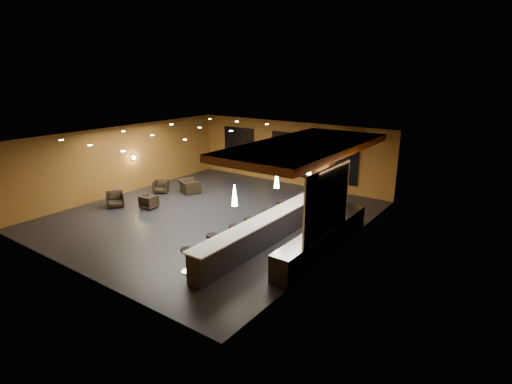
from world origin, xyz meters
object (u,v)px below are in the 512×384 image
Objects in this scene: pendant_1 at (277,179)px; bar_stool_4 at (268,216)px; staff_a at (319,207)px; bar_stool_6 at (298,202)px; bar_stool_0 at (187,257)px; bar_stool_3 at (249,225)px; staff_b at (332,200)px; staff_c at (335,208)px; armchair_a at (115,199)px; pendant_2 at (309,166)px; armchair_c at (161,187)px; bar_stool_2 at (234,233)px; bar_counter at (269,230)px; bar_stool_1 at (212,243)px; bar_stool_5 at (281,208)px; armchair_d at (189,186)px; prep_counter at (323,240)px; armchair_b at (149,202)px; pendant_0 at (235,195)px; column at (325,172)px.

bar_stool_4 is (-0.81, 0.65, -1.84)m from pendant_1.
staff_a is 1.93m from bar_stool_6.
bar_stool_3 is (-0.01, 3.33, 0.00)m from bar_stool_0.
staff_b is 2.12× the size of bar_stool_3.
armchair_a is (-9.55, -3.57, -0.50)m from staff_c.
pendant_1 reaches higher than bar_stool_6.
pendant_2 is 0.96× the size of armchair_c.
bar_stool_2 is (-1.64, -3.43, -0.36)m from staff_a.
bar_stool_6 reaches higher than armchair_c.
bar_counter is 3.11m from staff_c.
staff_c is 2.10× the size of bar_stool_6.
bar_counter is 4.38× the size of staff_a.
bar_stool_6 is (-0.68, 3.40, 0.03)m from bar_counter.
bar_stool_5 reaches higher than bar_stool_1.
staff_c is at bearing -28.72° from armchair_c.
armchair_d is (-6.94, 2.36, -2.01)m from pendant_1.
staff_c is at bearing 104.92° from prep_counter.
armchair_b is at bearing -27.70° from armchair_a.
bar_stool_2 is 3.31m from bar_stool_5.
staff_b is at bearing 54.92° from bar_stool_4.
pendant_0 reaches higher than staff_c.
bar_counter is 2.29× the size of column.
armchair_d reaches higher than armchair_c.
armchair_a is 7.78m from bar_stool_0.
staff_b is 2.47× the size of armchair_b.
pendant_2 is 1.99m from bar_stool_6.
pendant_1 is at bearing -114.48° from staff_b.
pendant_1 is at bearing 90.00° from bar_counter.
armchair_d is (-0.25, 2.90, 0.02)m from armchair_b.
staff_a reaches higher than armchair_a.
bar_stool_1 is 0.99× the size of bar_stool_2.
bar_counter is 2.36m from bar_stool_1.
bar_counter is at bearing 55.44° from bar_stool_2.
armchair_a is at bearing 160.40° from bar_stool_0.
staff_a is 2.28× the size of bar_stool_4.
staff_a reaches higher than staff_b.
bar_stool_5 is (-2.24, -0.54, -0.31)m from staff_c.
staff_b is at bearing 6.01° from bar_stool_6.
armchair_a is 0.97× the size of bar_stool_6.
prep_counter is 2.20m from staff_a.
column reaches higher than armchair_b.
staff_a is 2.13× the size of bar_stool_2.
bar_stool_2 reaches higher than armchair_a.
bar_stool_4 is 1.06m from bar_stool_5.
bar_stool_1 is 5.60m from bar_stool_6.
bar_stool_3 is at bearing -105.01° from pendant_2.
prep_counter is 3.32m from bar_stool_5.
pendant_0 reaches higher than bar_stool_2.
staff_c is 6.58m from bar_stool_0.
bar_stool_2 is at bearing -138.17° from staff_a.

